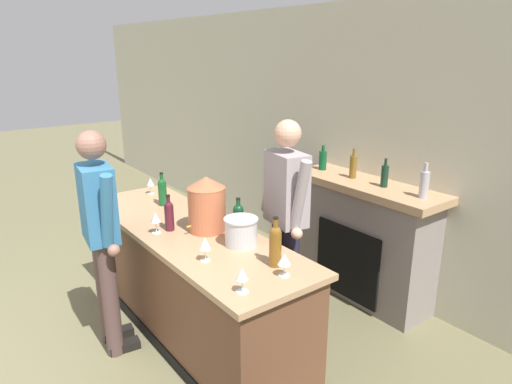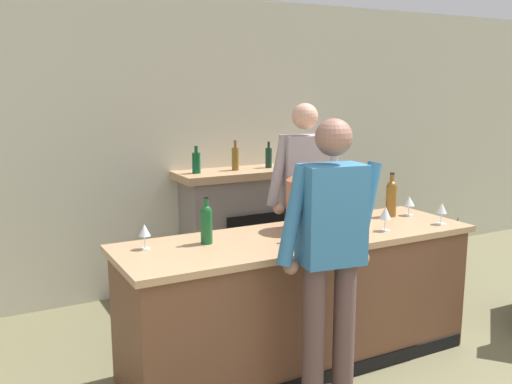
{
  "view_description": "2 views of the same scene",
  "coord_description": "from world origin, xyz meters",
  "px_view_note": "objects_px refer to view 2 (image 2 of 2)",
  "views": [
    {
      "loc": [
        3.17,
        0.59,
        2.31
      ],
      "look_at": [
        0.37,
        2.71,
        1.2
      ],
      "focal_mm": 32.0,
      "sensor_mm": 36.0,
      "label": 1
    },
    {
      "loc": [
        -1.91,
        -0.99,
        1.95
      ],
      "look_at": [
        -0.01,
        2.58,
        1.18
      ],
      "focal_mm": 40.0,
      "sensor_mm": 36.0,
      "label": 2
    }
  ],
  "objects_px": {
    "person_customer": "(330,256)",
    "wine_glass_mid_counter": "(442,209)",
    "wine_bottle_cabernet_heavy": "(391,197)",
    "wine_glass_by_dispenser": "(144,231)",
    "wine_bottle_port_short": "(319,204)",
    "wine_glass_near_bucket": "(385,214)",
    "fireplace_stone": "(251,226)",
    "wine_glass_front_right": "(409,202)",
    "wine_glass_front_left": "(311,226)",
    "person_bartender": "(304,202)",
    "wine_bottle_merlot_tall": "(206,222)",
    "potted_plant_corner": "(442,245)",
    "copper_dispenser": "(307,198)",
    "ice_bucket_steel": "(347,208)",
    "wine_bottle_chardonnay_pale": "(303,221)"
  },
  "relations": [
    {
      "from": "person_bartender",
      "to": "potted_plant_corner",
      "type": "bearing_deg",
      "value": 12.31
    },
    {
      "from": "person_bartender",
      "to": "wine_bottle_chardonnay_pale",
      "type": "bearing_deg",
      "value": -123.25
    },
    {
      "from": "fireplace_stone",
      "to": "person_customer",
      "type": "bearing_deg",
      "value": -106.48
    },
    {
      "from": "wine_glass_mid_counter",
      "to": "person_customer",
      "type": "bearing_deg",
      "value": -162.93
    },
    {
      "from": "wine_bottle_port_short",
      "to": "wine_bottle_merlot_tall",
      "type": "relative_size",
      "value": 0.95
    },
    {
      "from": "wine_glass_front_left",
      "to": "potted_plant_corner",
      "type": "bearing_deg",
      "value": 27.29
    },
    {
      "from": "ice_bucket_steel",
      "to": "wine_bottle_port_short",
      "type": "height_order",
      "value": "wine_bottle_port_short"
    },
    {
      "from": "wine_glass_front_right",
      "to": "wine_glass_mid_counter",
      "type": "bearing_deg",
      "value": -88.62
    },
    {
      "from": "copper_dispenser",
      "to": "wine_glass_front_right",
      "type": "distance_m",
      "value": 0.95
    },
    {
      "from": "person_customer",
      "to": "wine_glass_front_right",
      "type": "distance_m",
      "value": 1.46
    },
    {
      "from": "person_customer",
      "to": "wine_glass_mid_counter",
      "type": "distance_m",
      "value": 1.33
    },
    {
      "from": "fireplace_stone",
      "to": "wine_glass_front_right",
      "type": "height_order",
      "value": "fireplace_stone"
    },
    {
      "from": "wine_glass_near_bucket",
      "to": "fireplace_stone",
      "type": "bearing_deg",
      "value": 93.63
    },
    {
      "from": "ice_bucket_steel",
      "to": "wine_glass_by_dispenser",
      "type": "relative_size",
      "value": 1.57
    },
    {
      "from": "person_bartender",
      "to": "wine_glass_by_dispenser",
      "type": "relative_size",
      "value": 11.2
    },
    {
      "from": "wine_glass_mid_counter",
      "to": "wine_bottle_cabernet_heavy",
      "type": "bearing_deg",
      "value": 112.04
    },
    {
      "from": "wine_bottle_port_short",
      "to": "wine_glass_near_bucket",
      "type": "xyz_separation_m",
      "value": [
        0.25,
        -0.45,
        -0.01
      ]
    },
    {
      "from": "person_bartender",
      "to": "wine_glass_by_dispenser",
      "type": "xyz_separation_m",
      "value": [
        -1.49,
        -0.48,
        0.05
      ]
    },
    {
      "from": "wine_bottle_merlot_tall",
      "to": "wine_glass_front_right",
      "type": "bearing_deg",
      "value": -0.22
    },
    {
      "from": "wine_glass_by_dispenser",
      "to": "wine_glass_front_left",
      "type": "bearing_deg",
      "value": -22.62
    },
    {
      "from": "person_customer",
      "to": "ice_bucket_steel",
      "type": "bearing_deg",
      "value": 47.91
    },
    {
      "from": "wine_glass_near_bucket",
      "to": "wine_glass_front_left",
      "type": "height_order",
      "value": "wine_glass_near_bucket"
    },
    {
      "from": "wine_glass_by_dispenser",
      "to": "wine_glass_front_left",
      "type": "distance_m",
      "value": 1.05
    },
    {
      "from": "fireplace_stone",
      "to": "wine_glass_front_left",
      "type": "xyz_separation_m",
      "value": [
        -0.54,
        -1.86,
        0.47
      ]
    },
    {
      "from": "wine_bottle_port_short",
      "to": "wine_glass_near_bucket",
      "type": "relative_size",
      "value": 1.69
    },
    {
      "from": "person_customer",
      "to": "wine_glass_by_dispenser",
      "type": "xyz_separation_m",
      "value": [
        -0.85,
        0.79,
        0.07
      ]
    },
    {
      "from": "wine_bottle_cabernet_heavy",
      "to": "wine_glass_by_dispenser",
      "type": "relative_size",
      "value": 2.14
    },
    {
      "from": "potted_plant_corner",
      "to": "person_customer",
      "type": "xyz_separation_m",
      "value": [
        -2.72,
        -1.73,
        0.73
      ]
    },
    {
      "from": "copper_dispenser",
      "to": "wine_glass_front_left",
      "type": "relative_size",
      "value": 2.63
    },
    {
      "from": "wine_bottle_chardonnay_pale",
      "to": "wine_glass_near_bucket",
      "type": "bearing_deg",
      "value": -5.47
    },
    {
      "from": "wine_glass_front_left",
      "to": "wine_glass_front_right",
      "type": "bearing_deg",
      "value": 16.45
    },
    {
      "from": "person_bartender",
      "to": "wine_bottle_cabernet_heavy",
      "type": "distance_m",
      "value": 0.7
    },
    {
      "from": "wine_glass_front_right",
      "to": "wine_glass_front_left",
      "type": "bearing_deg",
      "value": -163.55
    },
    {
      "from": "wine_bottle_port_short",
      "to": "wine_bottle_chardonnay_pale",
      "type": "bearing_deg",
      "value": -135.64
    },
    {
      "from": "copper_dispenser",
      "to": "wine_bottle_port_short",
      "type": "bearing_deg",
      "value": 35.63
    },
    {
      "from": "wine_bottle_merlot_tall",
      "to": "wine_glass_by_dispenser",
      "type": "distance_m",
      "value": 0.4
    },
    {
      "from": "wine_glass_by_dispenser",
      "to": "wine_glass_front_right",
      "type": "bearing_deg",
      "value": -1.85
    },
    {
      "from": "person_customer",
      "to": "potted_plant_corner",
      "type": "bearing_deg",
      "value": 32.38
    },
    {
      "from": "wine_bottle_port_short",
      "to": "wine_glass_front_left",
      "type": "height_order",
      "value": "wine_bottle_port_short"
    },
    {
      "from": "fireplace_stone",
      "to": "wine_bottle_merlot_tall",
      "type": "relative_size",
      "value": 4.84
    },
    {
      "from": "person_bartender",
      "to": "wine_glass_mid_counter",
      "type": "distance_m",
      "value": 1.09
    },
    {
      "from": "person_bartender",
      "to": "wine_glass_near_bucket",
      "type": "relative_size",
      "value": 10.32
    },
    {
      "from": "wine_bottle_merlot_tall",
      "to": "ice_bucket_steel",
      "type": "bearing_deg",
      "value": 2.74
    },
    {
      "from": "wine_bottle_cabernet_heavy",
      "to": "wine_glass_mid_counter",
      "type": "distance_m",
      "value": 0.41
    },
    {
      "from": "wine_bottle_cabernet_heavy",
      "to": "wine_glass_front_left",
      "type": "xyz_separation_m",
      "value": [
        -1.0,
        -0.38,
        -0.03
      ]
    },
    {
      "from": "potted_plant_corner",
      "to": "copper_dispenser",
      "type": "xyz_separation_m",
      "value": [
        -2.4,
        -0.99,
        0.91
      ]
    },
    {
      "from": "ice_bucket_steel",
      "to": "wine_glass_by_dispenser",
      "type": "bearing_deg",
      "value": 179.78
    },
    {
      "from": "person_customer",
      "to": "person_bartender",
      "type": "distance_m",
      "value": 1.42
    },
    {
      "from": "wine_glass_front_left",
      "to": "wine_bottle_cabernet_heavy",
      "type": "bearing_deg",
      "value": 20.96
    },
    {
      "from": "wine_glass_mid_counter",
      "to": "wine_glass_front_left",
      "type": "xyz_separation_m",
      "value": [
        -1.15,
        -0.01,
        0.01
      ]
    }
  ]
}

